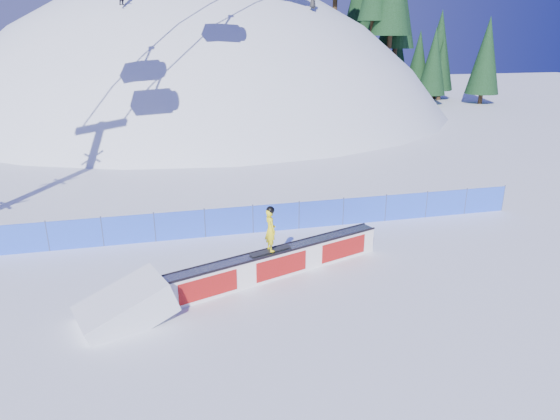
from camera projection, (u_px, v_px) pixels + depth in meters
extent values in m
plane|color=white|center=(306.00, 278.00, 17.14)|extent=(160.00, 160.00, 0.00)
sphere|color=white|center=(208.00, 256.00, 61.64)|extent=(64.00, 64.00, 64.00)
cylinder|color=#352415|center=(319.00, 9.00, 58.87)|extent=(0.50, 0.50, 1.40)
cylinder|color=#352415|center=(325.00, 12.00, 59.00)|extent=(0.50, 0.50, 1.40)
cylinder|color=#352415|center=(345.00, 17.00, 56.73)|extent=(0.50, 0.50, 1.40)
cylinder|color=#352415|center=(358.00, 35.00, 60.13)|extent=(0.50, 0.50, 1.40)
cylinder|color=#352415|center=(382.00, 39.00, 54.99)|extent=(0.50, 0.50, 1.40)
cylinder|color=#352415|center=(385.00, 48.00, 57.24)|extent=(0.50, 0.50, 1.40)
cone|color=black|center=(388.00, 4.00, 55.68)|extent=(3.58, 3.58, 8.14)
cylinder|color=#352415|center=(408.00, 74.00, 58.13)|extent=(0.50, 0.50, 1.40)
cone|color=black|center=(411.00, 40.00, 56.89)|extent=(2.74, 2.74, 6.24)
cylinder|color=#352415|center=(420.00, 88.00, 58.20)|extent=(0.50, 0.50, 1.40)
cone|color=black|center=(424.00, 42.00, 56.50)|extent=(3.93, 3.93, 8.93)
cylinder|color=#352415|center=(434.00, 99.00, 59.47)|extent=(0.50, 0.50, 1.40)
cone|color=black|center=(438.00, 52.00, 57.71)|extent=(4.10, 4.10, 9.32)
cylinder|color=#352415|center=(423.00, 94.00, 63.82)|extent=(0.50, 0.50, 1.40)
cone|color=black|center=(427.00, 49.00, 61.98)|extent=(4.33, 4.33, 9.84)
cylinder|color=#352415|center=(440.00, 92.00, 65.87)|extent=(0.50, 0.50, 1.40)
cone|color=black|center=(443.00, 64.00, 64.65)|extent=(2.69, 2.69, 6.11)
cylinder|color=#352415|center=(471.00, 99.00, 59.46)|extent=(0.50, 0.50, 1.40)
cone|color=black|center=(476.00, 53.00, 57.74)|extent=(4.01, 4.01, 9.12)
cube|color=blue|center=(276.00, 217.00, 21.06)|extent=(22.00, 0.03, 1.20)
cylinder|color=#3A4669|center=(47.00, 235.00, 19.06)|extent=(0.05, 0.05, 1.30)
cylinder|color=#3A4669|center=(102.00, 231.00, 19.50)|extent=(0.05, 0.05, 1.30)
cylinder|color=#3A4669|center=(155.00, 226.00, 19.94)|extent=(0.05, 0.05, 1.30)
cylinder|color=#3A4669|center=(205.00, 222.00, 20.39)|extent=(0.05, 0.05, 1.30)
cylinder|color=#3A4669|center=(253.00, 218.00, 20.83)|extent=(0.05, 0.05, 1.30)
cylinder|color=#3A4669|center=(299.00, 214.00, 21.27)|extent=(0.05, 0.05, 1.30)
cylinder|color=#3A4669|center=(343.00, 211.00, 21.71)|extent=(0.05, 0.05, 1.30)
cylinder|color=#3A4669|center=(386.00, 207.00, 22.15)|extent=(0.05, 0.05, 1.30)
cylinder|color=#3A4669|center=(426.00, 204.00, 22.59)|extent=(0.05, 0.05, 1.30)
cylinder|color=#3A4669|center=(466.00, 201.00, 23.03)|extent=(0.05, 0.05, 1.30)
cylinder|color=#3A4669|center=(503.00, 197.00, 23.48)|extent=(0.05, 0.05, 1.30)
cube|color=white|center=(277.00, 263.00, 17.15)|extent=(8.08, 3.25, 0.94)
cube|color=#9295A0|center=(277.00, 250.00, 16.99)|extent=(8.01, 3.25, 0.04)
cube|color=black|center=(282.00, 253.00, 16.76)|extent=(7.92, 2.79, 0.06)
cube|color=black|center=(273.00, 247.00, 17.20)|extent=(7.92, 2.79, 0.06)
cube|color=red|center=(282.00, 266.00, 16.94)|extent=(7.52, 2.64, 0.71)
cube|color=red|center=(273.00, 261.00, 17.37)|extent=(7.52, 2.64, 0.71)
cube|color=black|center=(271.00, 251.00, 16.83)|extent=(1.54, 0.77, 0.03)
imported|color=#FFEF17|center=(270.00, 230.00, 16.58)|extent=(0.45, 0.60, 1.48)
sphere|color=black|center=(270.00, 210.00, 16.34)|extent=(0.28, 0.28, 0.28)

